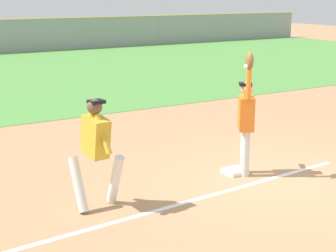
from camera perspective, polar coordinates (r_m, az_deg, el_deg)
name	(u,v)px	position (r m, az deg, el deg)	size (l,w,h in m)	color
ground_plane	(270,180)	(9.87, 10.70, -5.62)	(73.43, 73.43, 0.00)	tan
outfield_grass	(21,75)	(22.83, -15.20, 5.23)	(45.87, 16.88, 0.01)	#549342
chalk_foul_line	(41,243)	(7.59, -13.22, -11.87)	(12.00, 0.10, 0.01)	white
first_base	(235,171)	(10.11, 7.06, -4.76)	(0.38, 0.38, 0.08)	white
fielder	(246,115)	(9.78, 8.25, 1.14)	(0.59, 0.80, 2.28)	silver
runner	(96,146)	(8.25, -7.60, -2.13)	(0.77, 0.85, 1.72)	white
baseball	(246,66)	(9.32, 8.21, 6.24)	(0.07, 0.07, 0.07)	white
parked_car_white	(45,35)	(35.30, -12.86, 9.37)	(4.52, 2.36, 1.25)	white
parked_car_tan	(119,31)	(37.78, -5.21, 9.93)	(4.57, 2.47, 1.25)	tan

